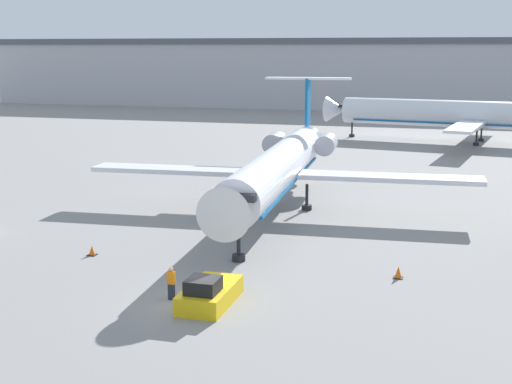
% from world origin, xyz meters
% --- Properties ---
extents(ground_plane, '(600.00, 600.00, 0.00)m').
position_xyz_m(ground_plane, '(0.00, 0.00, 0.00)').
color(ground_plane, gray).
extents(terminal_building, '(180.00, 16.80, 14.51)m').
position_xyz_m(terminal_building, '(0.00, 120.00, 7.28)').
color(terminal_building, '#B2B2B7').
rests_on(terminal_building, ground).
extents(airplane_main, '(30.49, 32.93, 9.72)m').
position_xyz_m(airplane_main, '(-1.02, 20.92, 3.60)').
color(airplane_main, silver).
rests_on(airplane_main, ground).
extents(pushback_tug, '(2.16, 4.45, 1.62)m').
position_xyz_m(pushback_tug, '(0.55, 0.05, 0.58)').
color(pushback_tug, yellow).
rests_on(pushback_tug, ground).
extents(worker_near_tug, '(0.40, 0.24, 1.72)m').
position_xyz_m(worker_near_tug, '(-1.51, 0.18, 0.90)').
color(worker_near_tug, '#232838').
rests_on(worker_near_tug, ground).
extents(traffic_cone_left, '(0.54, 0.54, 0.60)m').
position_xyz_m(traffic_cone_left, '(-9.20, 6.18, 0.28)').
color(traffic_cone_left, black).
rests_on(traffic_cone_left, ground).
extents(traffic_cone_right, '(0.54, 0.54, 0.67)m').
position_xyz_m(traffic_cone_right, '(9.20, 6.75, 0.32)').
color(traffic_cone_right, black).
rests_on(traffic_cone_right, ground).
extents(airplane_parked_far_left, '(39.61, 30.25, 10.72)m').
position_xyz_m(airplane_parked_far_left, '(13.66, 67.44, 3.81)').
color(airplane_parked_far_left, silver).
rests_on(airplane_parked_far_left, ground).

